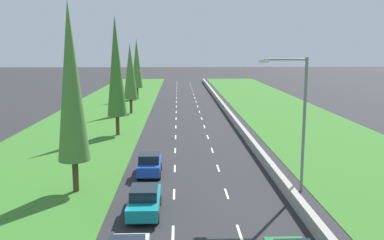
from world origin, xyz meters
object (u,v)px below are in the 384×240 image
at_px(poplar_tree_third, 116,67).
at_px(teal_sedan_left_lane, 144,200).
at_px(poplar_tree_fourth, 130,72).
at_px(street_light_mast, 299,115).
at_px(poplar_tree_fifth, 137,63).
at_px(blue_hatchback_left_lane, 150,164).
at_px(poplar_tree_second, 71,83).

bearing_deg(poplar_tree_third, teal_sedan_left_lane, -78.18).
distance_m(teal_sedan_left_lane, poplar_tree_fourth, 38.78).
distance_m(teal_sedan_left_lane, street_light_mast, 11.45).
bearing_deg(street_light_mast, poplar_tree_fifth, 106.77).
bearing_deg(poplar_tree_third, street_light_mast, -52.34).
distance_m(blue_hatchback_left_lane, poplar_tree_third, 17.04).
xyz_separation_m(teal_sedan_left_lane, poplar_tree_fifth, (-5.64, 55.30, 5.88)).
bearing_deg(poplar_tree_fifth, teal_sedan_left_lane, -84.18).
bearing_deg(blue_hatchback_left_lane, poplar_tree_third, 106.79).
bearing_deg(teal_sedan_left_lane, poplar_tree_second, 140.98).
xyz_separation_m(teal_sedan_left_lane, street_light_mast, (9.95, 3.57, 4.42)).
height_order(poplar_tree_fourth, street_light_mast, poplar_tree_fourth).
xyz_separation_m(teal_sedan_left_lane, poplar_tree_fourth, (-4.94, 38.09, 5.34)).
bearing_deg(poplar_tree_third, poplar_tree_fourth, 90.79).
relative_size(poplar_tree_third, poplar_tree_fifth, 1.15).
height_order(poplar_tree_fourth, poplar_tree_fifth, poplar_tree_fifth).
xyz_separation_m(poplar_tree_fourth, poplar_tree_fifth, (-0.70, 17.21, 0.54)).
xyz_separation_m(blue_hatchback_left_lane, poplar_tree_fourth, (-4.74, 30.50, 5.32)).
distance_m(teal_sedan_left_lane, blue_hatchback_left_lane, 7.59).
height_order(teal_sedan_left_lane, poplar_tree_second, poplar_tree_second).
distance_m(blue_hatchback_left_lane, poplar_tree_fifth, 48.37).
xyz_separation_m(poplar_tree_second, street_light_mast, (14.87, -0.43, -2.14)).
distance_m(poplar_tree_third, poplar_tree_fifth, 32.74).
bearing_deg(blue_hatchback_left_lane, poplar_tree_second, -142.70).
bearing_deg(poplar_tree_fourth, poplar_tree_second, -89.98).
bearing_deg(street_light_mast, blue_hatchback_left_lane, 158.36).
relative_size(poplar_tree_second, poplar_tree_third, 0.97).
distance_m(poplar_tree_second, poplar_tree_fourth, 34.12).
xyz_separation_m(blue_hatchback_left_lane, poplar_tree_third, (-4.52, 14.98, 6.73)).
xyz_separation_m(poplar_tree_fourth, street_light_mast, (14.88, -34.52, -0.92)).
height_order(teal_sedan_left_lane, blue_hatchback_left_lane, blue_hatchback_left_lane).
relative_size(teal_sedan_left_lane, poplar_tree_fourth, 0.44).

